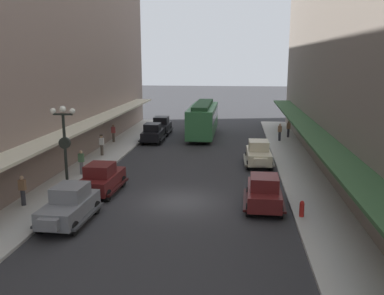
# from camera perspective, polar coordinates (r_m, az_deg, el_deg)

# --- Properties ---
(ground_plane) EXTENTS (200.00, 200.00, 0.00)m
(ground_plane) POSITION_cam_1_polar(r_m,az_deg,el_deg) (23.43, -1.62, -7.39)
(ground_plane) COLOR #2D2D30
(sidewalk_left) EXTENTS (3.00, 60.00, 0.15)m
(sidewalk_left) POSITION_cam_1_polar(r_m,az_deg,el_deg) (25.50, -18.67, -6.23)
(sidewalk_left) COLOR #B7B5AD
(sidewalk_left) RESTS_ON ground
(sidewalk_right) EXTENTS (3.00, 60.00, 0.15)m
(sidewalk_right) POSITION_cam_1_polar(r_m,az_deg,el_deg) (23.62, 16.88, -7.57)
(sidewalk_right) COLOR #B7B5AD
(sidewalk_right) RESTS_ON ground
(parked_car_0) EXTENTS (2.17, 4.27, 1.84)m
(parked_car_0) POSITION_cam_1_polar(r_m,az_deg,el_deg) (43.73, -4.28, 3.04)
(parked_car_0) COLOR black
(parked_car_0) RESTS_ON ground
(parked_car_1) EXTENTS (2.23, 4.29, 1.84)m
(parked_car_1) POSITION_cam_1_polar(r_m,az_deg,el_deg) (39.58, -5.38, 2.06)
(parked_car_1) COLOR black
(parked_car_1) RESTS_ON ground
(parked_car_2) EXTENTS (2.20, 4.28, 1.84)m
(parked_car_2) POSITION_cam_1_polar(r_m,az_deg,el_deg) (31.25, 9.13, -0.75)
(parked_car_2) COLOR beige
(parked_car_2) RESTS_ON ground
(parked_car_3) EXTENTS (2.26, 4.30, 1.84)m
(parked_car_3) POSITION_cam_1_polar(r_m,az_deg,el_deg) (25.07, -12.29, -4.09)
(parked_car_3) COLOR #591919
(parked_car_3) RESTS_ON ground
(parked_car_4) EXTENTS (2.25, 4.30, 1.84)m
(parked_car_4) POSITION_cam_1_polar(r_m,az_deg,el_deg) (21.03, -16.50, -7.50)
(parked_car_4) COLOR slate
(parked_car_4) RESTS_ON ground
(parked_car_5) EXTENTS (2.24, 4.30, 1.84)m
(parked_car_5) POSITION_cam_1_polar(r_m,az_deg,el_deg) (22.43, 9.85, -5.92)
(parked_car_5) COLOR #591919
(parked_car_5) RESTS_ON ground
(streetcar) EXTENTS (2.54, 9.60, 3.46)m
(streetcar) POSITION_cam_1_polar(r_m,az_deg,el_deg) (42.18, 1.51, 4.05)
(streetcar) COLOR #33723F
(streetcar) RESTS_ON ground
(lamp_post_with_clock) EXTENTS (1.42, 0.44, 5.16)m
(lamp_post_with_clock) POSITION_cam_1_polar(r_m,az_deg,el_deg) (24.06, -17.04, -0.01)
(lamp_post_with_clock) COLOR black
(lamp_post_with_clock) RESTS_ON sidewalk_left
(fire_hydrant) EXTENTS (0.24, 0.24, 0.82)m
(fire_hydrant) POSITION_cam_1_polar(r_m,az_deg,el_deg) (21.43, 14.85, -8.11)
(fire_hydrant) COLOR #B21E19
(fire_hydrant) RESTS_ON sidewalk_right
(pedestrian_0) EXTENTS (0.36, 0.24, 1.64)m
(pedestrian_0) POSITION_cam_1_polar(r_m,az_deg,el_deg) (39.59, -10.74, 1.97)
(pedestrian_0) COLOR #4C4238
(pedestrian_0) RESTS_ON sidewalk_left
(pedestrian_1) EXTENTS (0.36, 0.24, 1.64)m
(pedestrian_1) POSITION_cam_1_polar(r_m,az_deg,el_deg) (42.30, 13.10, 2.51)
(pedestrian_1) COLOR #2D2D33
(pedestrian_1) RESTS_ON sidewalk_right
(pedestrian_2) EXTENTS (0.36, 0.24, 1.64)m
(pedestrian_2) POSITION_cam_1_polar(r_m,az_deg,el_deg) (40.30, 11.96, 2.10)
(pedestrian_2) COLOR #2D2D33
(pedestrian_2) RESTS_ON sidewalk_right
(pedestrian_3) EXTENTS (0.36, 0.28, 1.67)m
(pedestrian_3) POSITION_cam_1_polar(r_m,az_deg,el_deg) (34.25, -12.30, 0.37)
(pedestrian_3) COLOR #4C4238
(pedestrian_3) RESTS_ON sidewalk_left
(pedestrian_4) EXTENTS (0.36, 0.24, 1.64)m
(pedestrian_4) POSITION_cam_1_polar(r_m,az_deg,el_deg) (23.88, -22.24, -5.44)
(pedestrian_4) COLOR #2D2D33
(pedestrian_4) RESTS_ON sidewalk_left
(pedestrian_5) EXTENTS (0.36, 0.24, 1.64)m
(pedestrian_5) POSITION_cam_1_polar(r_m,az_deg,el_deg) (28.98, -14.96, -1.93)
(pedestrian_5) COLOR slate
(pedestrian_5) RESTS_ON sidewalk_left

